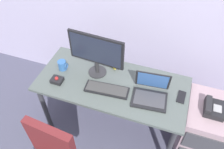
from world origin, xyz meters
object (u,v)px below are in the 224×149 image
keyboard (107,89)px  banana (112,63)px  file_cabinet (202,129)px  coffee_mug (62,65)px  cell_phone (181,97)px  monitor_main (96,52)px  trackball_mouse (57,80)px  desk_phone (213,108)px  laptop (151,92)px

keyboard → banana: (-0.06, 0.34, 0.01)m
file_cabinet → coffee_mug: (-1.48, -0.02, 0.44)m
keyboard → coffee_mug: coffee_mug is taller
coffee_mug → cell_phone: (1.19, 0.02, -0.04)m
monitor_main → coffee_mug: (-0.35, -0.07, -0.22)m
file_cabinet → trackball_mouse: 1.52m
trackball_mouse → cell_phone: bearing=9.7°
coffee_mug → banana: coffee_mug is taller
desk_phone → coffee_mug: coffee_mug is taller
desk_phone → trackball_mouse: (-1.44, -0.18, 0.04)m
trackball_mouse → cell_phone: 1.17m
laptop → trackball_mouse: size_ratio=3.04×
trackball_mouse → coffee_mug: coffee_mug is taller
trackball_mouse → coffee_mug: bearing=99.1°
laptop → coffee_mug: 0.91m
file_cabinet → cell_phone: (-0.29, -0.00, 0.39)m
desk_phone → trackball_mouse: trackball_mouse is taller
desk_phone → cell_phone: 0.29m
desk_phone → banana: 1.04m
file_cabinet → laptop: 0.72m
monitor_main → laptop: size_ratio=1.62×
file_cabinet → cell_phone: 0.49m
coffee_mug → laptop: bearing=-3.7°
desk_phone → banana: bearing=168.2°
monitor_main → keyboard: 0.36m
coffee_mug → desk_phone: bearing=0.3°
trackball_mouse → cell_phone: size_ratio=0.77×
desk_phone → laptop: bearing=-173.1°
coffee_mug → cell_phone: coffee_mug is taller
trackball_mouse → monitor_main: bearing=37.0°
monitor_main → trackball_mouse: size_ratio=4.92×
keyboard → trackball_mouse: size_ratio=3.82×
file_cabinet → banana: banana is taller
file_cabinet → keyboard: (-0.96, -0.15, 0.40)m
monitor_main → laptop: bearing=-12.4°
file_cabinet → desk_phone: desk_phone is taller
laptop → trackball_mouse: 0.89m
keyboard → desk_phone: bearing=7.8°
keyboard → trackball_mouse: 0.49m
keyboard → coffee_mug: bearing=166.7°
monitor_main → keyboard: size_ratio=1.29×
banana → desk_phone: bearing=-11.8°
cell_phone → laptop: bearing=-160.9°
monitor_main → coffee_mug: bearing=-169.4°
cell_phone → banana: (-0.73, 0.20, 0.02)m
desk_phone → keyboard: size_ratio=0.48×
monitor_main → coffee_mug: monitor_main is taller
desk_phone → coffee_mug: bearing=-179.7°
file_cabinet → monitor_main: (-1.13, 0.04, 0.66)m
monitor_main → cell_phone: 0.88m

